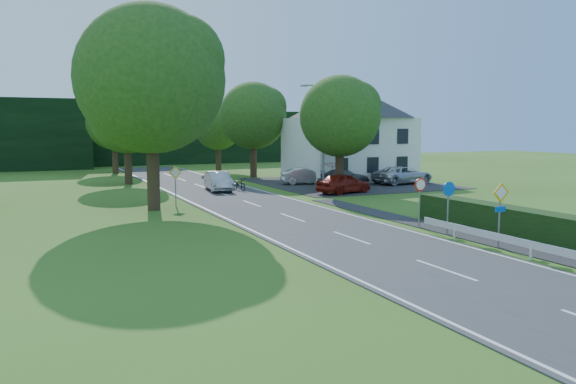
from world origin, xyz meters
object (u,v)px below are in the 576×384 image
motorcycle (239,184)px  parked_car_red (344,183)px  parked_car_silver_a (306,176)px  parked_car_silver_b (403,175)px  parked_car_grey (343,177)px  moving_car (218,181)px  parasol (332,174)px  streetlight (322,131)px

motorcycle → parked_car_red: 7.91m
parked_car_silver_a → parked_car_silver_b: parked_car_silver_b is taller
parked_car_red → parked_car_silver_b: parked_car_silver_b is taller
motorcycle → parked_car_grey: 9.38m
moving_car → parasol: size_ratio=1.92×
parked_car_silver_a → parked_car_grey: 3.14m
moving_car → motorcycle: (1.50, -0.37, -0.23)m
parked_car_red → parked_car_grey: bearing=-44.4°
streetlight → parasol: (1.18, 0.42, -3.40)m
streetlight → parked_car_silver_a: bearing=83.8°
streetlight → parasol: 3.62m
motorcycle → parked_car_silver_a: (6.66, 2.20, 0.20)m
parked_car_silver_a → parasol: size_ratio=1.82×
streetlight → parked_car_silver_a: size_ratio=1.93×
parked_car_silver_b → parasol: parasol is taller
parked_car_silver_a → parked_car_grey: parked_car_silver_a is taller
parked_car_grey → parked_car_silver_b: 5.11m
parasol → parked_car_silver_b: bearing=0.3°
streetlight → parked_car_grey: size_ratio=1.79×
moving_car → parked_car_grey: (10.86, 0.23, -0.07)m
parked_car_red → parked_car_silver_b: bearing=-78.3°
parked_car_grey → parked_car_silver_b: bearing=-100.3°
parked_car_silver_a → parasol: bearing=-152.5°
streetlight → parked_car_silver_a: streetlight is taller
moving_car → parked_car_silver_a: size_ratio=1.05×
motorcycle → parked_car_grey: parked_car_grey is taller
parked_car_red → moving_car: bearing=41.0°
motorcycle → parked_car_grey: bearing=-5.3°
parked_car_grey → parasol: parasol is taller
streetlight → parked_car_silver_b: (7.96, 0.46, -3.68)m
parked_car_silver_a → parked_car_silver_b: bearing=-98.9°
streetlight → parasol: size_ratio=3.52×
streetlight → moving_car: 8.78m
moving_car → parked_car_grey: size_ratio=0.98×
parked_car_silver_a → parked_car_grey: bearing=-107.1°
moving_car → parked_car_red: 9.33m
parked_car_grey → parked_car_silver_b: size_ratio=0.84×
moving_car → parked_car_silver_a: bearing=18.9°
streetlight → motorcycle: 7.53m
parked_car_silver_b → parasol: 6.79m
parked_car_red → parasol: size_ratio=1.89×
moving_car → parked_car_silver_b: 15.78m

